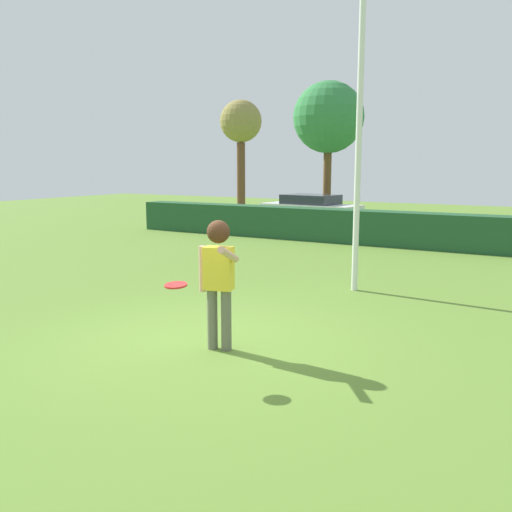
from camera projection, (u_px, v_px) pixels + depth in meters
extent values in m
plane|color=olive|center=(209.00, 342.00, 7.73)|extent=(60.00, 60.00, 0.00)
cylinder|color=#666755|center=(226.00, 320.00, 7.34)|extent=(0.14, 0.14, 0.84)
cylinder|color=#666755|center=(212.00, 319.00, 7.40)|extent=(0.14, 0.14, 0.84)
cube|color=yellow|center=(219.00, 268.00, 7.25)|extent=(0.42, 0.31, 0.58)
cylinder|color=tan|center=(229.00, 255.00, 6.88)|extent=(0.24, 0.62, 0.30)
cylinder|color=tan|center=(202.00, 269.00, 7.32)|extent=(0.09, 0.09, 0.62)
sphere|color=tan|center=(218.00, 234.00, 7.18)|extent=(0.22, 0.22, 0.22)
sphere|color=#452817|center=(218.00, 232.00, 7.17)|extent=(0.31, 0.31, 0.31)
cylinder|color=red|center=(176.00, 285.00, 6.44)|extent=(0.27, 0.28, 0.05)
cylinder|color=silver|center=(359.00, 142.00, 10.46)|extent=(0.12, 0.12, 5.87)
cube|color=#214F2C|center=(405.00, 230.00, 16.66)|extent=(19.95, 0.90, 1.07)
cube|color=white|center=(311.00, 210.00, 23.14)|extent=(4.38, 2.20, 0.55)
cube|color=#2D333D|center=(311.00, 199.00, 23.06)|extent=(2.38, 1.82, 0.40)
cylinder|color=black|center=(351.00, 217.00, 22.98)|extent=(0.61, 0.17, 0.60)
cylinder|color=black|center=(331.00, 221.00, 21.64)|extent=(0.61, 0.17, 0.60)
cylinder|color=black|center=(293.00, 214.00, 24.72)|extent=(0.61, 0.17, 0.60)
cylinder|color=black|center=(271.00, 216.00, 23.39)|extent=(0.61, 0.17, 0.60)
cylinder|color=brown|center=(327.00, 180.00, 24.29)|extent=(0.36, 0.36, 3.62)
sphere|color=#328042|center=(328.00, 117.00, 23.83)|extent=(3.12, 3.12, 3.12)
cylinder|color=brown|center=(241.00, 178.00, 28.74)|extent=(0.44, 0.44, 3.65)
sphere|color=olive|center=(241.00, 121.00, 28.26)|extent=(2.18, 2.18, 2.18)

